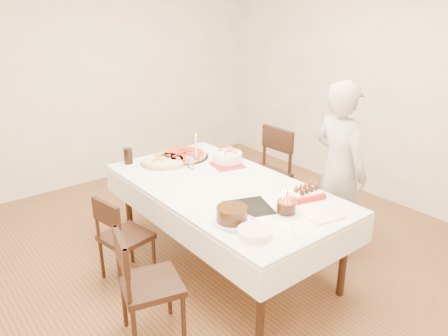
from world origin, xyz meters
TOP-DOWN VIEW (x-y plane):
  - floor at (0.00, 0.00)m, footprint 5.00×5.00m
  - wall_back at (0.00, 2.50)m, footprint 4.50×0.04m
  - wall_right at (2.25, 0.00)m, footprint 0.04×5.00m
  - dining_table at (-0.07, -0.03)m, footprint 1.18×2.16m
  - chair_right_savory at (0.79, 0.39)m, footprint 0.52×0.52m
  - chair_left_savory at (-0.83, 0.30)m, footprint 0.46×0.46m
  - chair_left_dessert at (-1.02, -0.43)m, footprint 0.52×0.52m
  - person at (0.87, -0.49)m, footprint 0.46×0.63m
  - pizza_white at (-0.18, 0.73)m, footprint 0.49×0.49m
  - pizza_pepperoni at (0.06, 0.77)m, footprint 0.50×0.50m
  - red_placemat at (0.26, 0.32)m, footprint 0.33×0.33m
  - pasta_bowl at (0.31, 0.39)m, footprint 0.31×0.31m
  - taper_candle at (0.08, 0.57)m, footprint 0.08×0.08m
  - shaker_pair at (-0.06, 0.45)m, footprint 0.11×0.11m
  - cola_glass at (-0.45, 0.94)m, footprint 0.11×0.11m
  - layer_cake at (-0.42, -0.56)m, footprint 0.29×0.29m
  - cake_board at (-0.18, -0.47)m, footprint 0.41×0.41m
  - birthday_cake at (-0.02, -0.70)m, footprint 0.16×0.16m
  - strawberry_box at (0.29, -0.62)m, footprint 0.30×0.24m
  - box_lid at (0.15, -0.92)m, footprint 0.29×0.23m
  - plate_stack at (-0.42, -0.80)m, footprint 0.27×0.27m
  - china_plate at (-0.40, -0.62)m, footprint 0.30×0.30m

SIDE VIEW (x-z plane):
  - floor at x=0.00m, z-range 0.00..0.00m
  - dining_table at x=-0.07m, z-range 0.00..0.75m
  - chair_left_savory at x=-0.83m, z-range 0.00..0.77m
  - chair_left_dessert at x=-1.02m, z-range 0.00..0.83m
  - chair_right_savory at x=0.79m, z-range 0.00..0.97m
  - red_placemat at x=0.26m, z-range 0.75..0.75m
  - cake_board at x=-0.18m, z-range 0.74..0.76m
  - box_lid at x=0.15m, z-range 0.74..0.76m
  - china_plate at x=-0.40m, z-range 0.75..0.76m
  - pizza_white at x=-0.18m, z-range 0.75..0.79m
  - pizza_pepperoni at x=0.06m, z-range 0.75..0.79m
  - plate_stack at x=-0.42m, z-range 0.75..0.80m
  - strawberry_box at x=0.29m, z-range 0.75..0.82m
  - person at x=0.87m, z-range 0.00..1.60m
  - pasta_bowl at x=0.31m, z-range 0.76..0.85m
  - layer_cake at x=-0.42m, z-range 0.75..0.86m
  - shaker_pair at x=-0.06m, z-range 0.75..0.87m
  - cola_glass at x=-0.45m, z-range 0.75..0.90m
  - birthday_cake at x=-0.02m, z-range 0.76..0.91m
  - taper_candle at x=0.08m, z-range 0.75..1.04m
  - wall_back at x=0.00m, z-range 0.00..2.70m
  - wall_right at x=2.25m, z-range 0.00..2.70m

